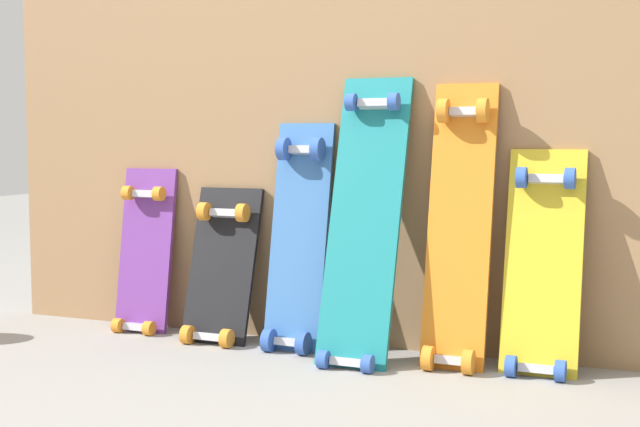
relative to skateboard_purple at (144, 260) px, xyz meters
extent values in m
plane|color=gray|center=(0.68, 0.02, -0.24)|extent=(12.00, 12.00, 0.00)
cube|color=#99724C|center=(0.68, 0.09, 0.53)|extent=(2.45, 0.04, 1.55)
cube|color=#6B338C|center=(0.00, 0.01, 0.00)|extent=(0.20, 0.12, 0.63)
cube|color=#B7B7BF|center=(0.00, -0.06, -0.22)|extent=(0.09, 0.04, 0.03)
cube|color=#B7B7BF|center=(0.00, 0.02, 0.23)|extent=(0.09, 0.04, 0.03)
cylinder|color=orange|center=(-0.06, -0.07, -0.22)|extent=(0.03, 0.05, 0.05)
cylinder|color=orange|center=(0.06, -0.07, -0.22)|extent=(0.03, 0.05, 0.05)
cylinder|color=orange|center=(-0.06, 0.00, 0.23)|extent=(0.03, 0.05, 0.05)
cylinder|color=orange|center=(0.06, 0.00, 0.23)|extent=(0.03, 0.05, 0.05)
cube|color=black|center=(0.31, -0.03, -0.03)|extent=(0.23, 0.18, 0.57)
cube|color=#B7B7BF|center=(0.31, -0.11, -0.22)|extent=(0.10, 0.04, 0.03)
cube|color=#B7B7BF|center=(0.31, 0.01, 0.17)|extent=(0.10, 0.04, 0.03)
cylinder|color=orange|center=(0.24, -0.12, -0.21)|extent=(0.03, 0.06, 0.06)
cylinder|color=orange|center=(0.39, -0.12, -0.21)|extent=(0.03, 0.06, 0.06)
cylinder|color=orange|center=(0.24, -0.01, 0.18)|extent=(0.03, 0.06, 0.06)
cylinder|color=orange|center=(0.39, -0.01, 0.18)|extent=(0.03, 0.06, 0.06)
cube|color=#386BAD|center=(0.59, -0.02, 0.08)|extent=(0.19, 0.17, 0.77)
cube|color=#B7B7BF|center=(0.59, -0.10, -0.21)|extent=(0.08, 0.04, 0.03)
cube|color=#B7B7BF|center=(0.59, 0.02, 0.38)|extent=(0.08, 0.04, 0.03)
cylinder|color=#3359B2|center=(0.53, -0.12, -0.21)|extent=(0.03, 0.07, 0.07)
cylinder|color=#3359B2|center=(0.65, -0.12, -0.21)|extent=(0.03, 0.07, 0.07)
cylinder|color=#3359B2|center=(0.53, 0.00, 0.39)|extent=(0.03, 0.07, 0.07)
cylinder|color=#3359B2|center=(0.65, 0.00, 0.39)|extent=(0.03, 0.07, 0.07)
cube|color=#197A7F|center=(0.83, -0.08, 0.14)|extent=(0.22, 0.30, 0.92)
cube|color=#B7B7BF|center=(0.83, -0.22, -0.22)|extent=(0.10, 0.04, 0.03)
cube|color=#B7B7BF|center=(0.83, 0.01, 0.52)|extent=(0.10, 0.04, 0.03)
cylinder|color=#3359B2|center=(0.76, -0.24, -0.22)|extent=(0.03, 0.05, 0.05)
cylinder|color=#3359B2|center=(0.90, -0.24, -0.22)|extent=(0.03, 0.05, 0.05)
cylinder|color=#3359B2|center=(0.76, -0.01, 0.53)|extent=(0.03, 0.05, 0.05)
cylinder|color=#3359B2|center=(0.90, -0.01, 0.53)|extent=(0.03, 0.05, 0.05)
cube|color=orange|center=(1.10, -0.03, 0.14)|extent=(0.19, 0.19, 0.89)
cube|color=#B7B7BF|center=(1.10, -0.13, -0.21)|extent=(0.08, 0.04, 0.03)
cube|color=#B7B7BF|center=(1.10, 0.02, 0.50)|extent=(0.08, 0.04, 0.03)
cylinder|color=orange|center=(1.05, -0.14, -0.21)|extent=(0.03, 0.07, 0.07)
cylinder|color=orange|center=(1.16, -0.14, -0.21)|extent=(0.03, 0.07, 0.07)
cylinder|color=orange|center=(1.05, 0.00, 0.50)|extent=(0.03, 0.07, 0.07)
cylinder|color=orange|center=(1.16, 0.00, 0.50)|extent=(0.03, 0.07, 0.07)
cube|color=gold|center=(1.34, -0.02, 0.04)|extent=(0.22, 0.17, 0.70)
cube|color=#B7B7BF|center=(1.34, -0.10, -0.22)|extent=(0.10, 0.04, 0.03)
cube|color=#B7B7BF|center=(1.34, 0.01, 0.30)|extent=(0.10, 0.04, 0.03)
cylinder|color=#3359B2|center=(1.28, -0.12, -0.21)|extent=(0.03, 0.06, 0.06)
cylinder|color=#3359B2|center=(1.41, -0.12, -0.21)|extent=(0.03, 0.06, 0.06)
cylinder|color=#3359B2|center=(1.28, 0.00, 0.31)|extent=(0.03, 0.06, 0.06)
cylinder|color=#3359B2|center=(1.41, 0.00, 0.31)|extent=(0.03, 0.06, 0.06)
camera|label=1|loc=(1.68, -2.52, 0.42)|focal=48.83mm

